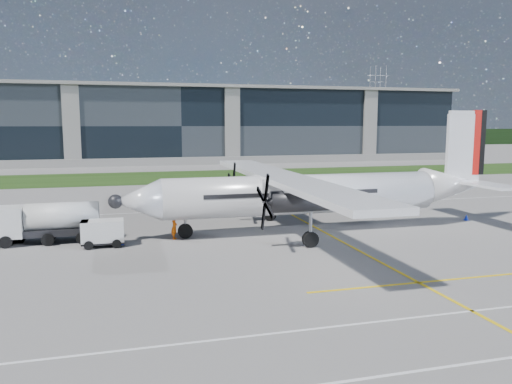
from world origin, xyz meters
The scene contains 15 objects.
ground centered at (0.00, 40.00, 0.00)m, with size 400.00×400.00×0.00m, color slate.
grass_strip centered at (0.00, 48.00, 0.02)m, with size 400.00×18.00×0.04m, color #19350E.
terminal_building centered at (0.00, 80.00, 7.50)m, with size 120.00×20.00×15.00m, color black.
tree_line centered at (0.00, 140.00, 3.00)m, with size 400.00×6.00×6.00m, color black.
pylon_east centered at (85.00, 150.00, 15.00)m, with size 9.00×4.60×30.00m, color gray, non-canonical shape.
yellow_taxiway_centerline centered at (3.00, 10.00, 0.01)m, with size 0.20×70.00×0.01m, color yellow.
white_lane_line centered at (0.00, -14.00, 0.01)m, with size 90.00×0.15×0.01m, color white.
turboprop_aircraft centered at (2.52, 6.89, 4.51)m, with size 29.01×30.09×9.03m, color white, non-canonical shape.
fuel_tanker_truck centered at (-16.76, 8.09, 1.35)m, with size 7.17×2.33×2.69m, color silver, non-canonical shape.
baggage_tug centered at (-12.63, 6.04, 0.86)m, with size 2.86×1.71×1.71m, color silver, non-canonical shape.
ground_crew_person centered at (-7.91, 6.88, 0.98)m, with size 0.80×0.57×1.97m, color #F25907.
safety_cone_stbdwing centered at (-0.50, 21.44, 0.25)m, with size 0.36×0.36×0.50m, color #0B24BE.
safety_cone_tail centered at (16.21, 7.48, 0.25)m, with size 0.36×0.36×0.50m, color #0B24BE.
safety_cone_nose_port centered at (-11.50, 6.11, 0.25)m, with size 0.36×0.36×0.50m, color #0B24BE.
safety_cone_fwd centered at (-13.64, 6.12, 0.25)m, with size 0.36×0.36×0.50m, color #0B24BE.
Camera 1 is at (-11.21, -27.31, 7.94)m, focal length 35.00 mm.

